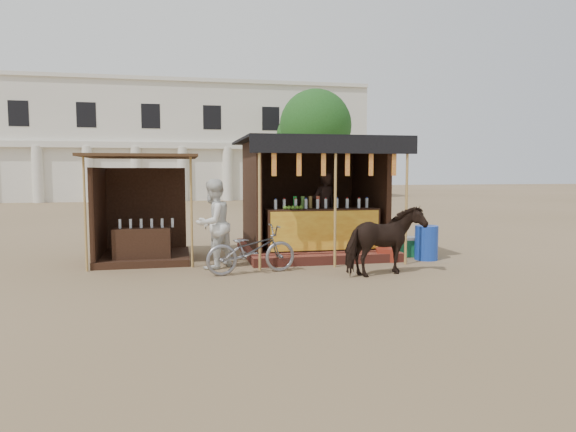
# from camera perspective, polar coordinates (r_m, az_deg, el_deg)

# --- Properties ---
(ground) EXTENTS (120.00, 120.00, 0.00)m
(ground) POSITION_cam_1_polar(r_m,az_deg,el_deg) (9.21, 2.06, -7.70)
(ground) COLOR #846B4C
(ground) RESTS_ON ground
(main_stall) EXTENTS (3.60, 3.61, 2.78)m
(main_stall) POSITION_cam_1_polar(r_m,az_deg,el_deg) (12.53, 2.92, 0.46)
(main_stall) COLOR brown
(main_stall) RESTS_ON ground
(secondary_stall) EXTENTS (2.40, 2.40, 2.38)m
(secondary_stall) POSITION_cam_1_polar(r_m,az_deg,el_deg) (12.06, -16.56, -0.78)
(secondary_stall) COLOR #341E13
(secondary_stall) RESTS_ON ground
(cow) EXTENTS (1.74, 1.15, 1.35)m
(cow) POSITION_cam_1_polar(r_m,az_deg,el_deg) (10.09, 10.68, -2.76)
(cow) COLOR black
(cow) RESTS_ON ground
(motorbike) EXTENTS (1.91, 0.95, 0.96)m
(motorbike) POSITION_cam_1_polar(r_m,az_deg,el_deg) (10.17, -4.11, -3.75)
(motorbike) COLOR gray
(motorbike) RESTS_ON ground
(bystander) EXTENTS (1.14, 1.14, 1.86)m
(bystander) POSITION_cam_1_polar(r_m,az_deg,el_deg) (10.80, -8.31, -0.86)
(bystander) COLOR silver
(bystander) RESTS_ON ground
(blue_barrel) EXTENTS (0.56, 0.56, 0.78)m
(blue_barrel) POSITION_cam_1_polar(r_m,az_deg,el_deg) (12.15, 15.11, -2.88)
(blue_barrel) COLOR #173CAF
(blue_barrel) RESTS_ON ground
(red_crate) EXTENTS (0.53, 0.53, 0.29)m
(red_crate) POSITION_cam_1_polar(r_m,az_deg,el_deg) (11.78, 10.82, -4.25)
(red_crate) COLOR maroon
(red_crate) RESTS_ON ground
(cooler) EXTENTS (0.74, 0.62, 0.46)m
(cooler) POSITION_cam_1_polar(r_m,az_deg,el_deg) (12.56, 12.49, -3.30)
(cooler) COLOR #166538
(cooler) RESTS_ON ground
(background_building) EXTENTS (26.00, 7.45, 8.18)m
(background_building) POSITION_cam_1_polar(r_m,az_deg,el_deg) (38.71, -11.70, 7.84)
(background_building) COLOR silver
(background_building) RESTS_ON ground
(tree) EXTENTS (4.50, 4.40, 7.00)m
(tree) POSITION_cam_1_polar(r_m,az_deg,el_deg) (31.98, 2.68, 9.72)
(tree) COLOR #382314
(tree) RESTS_ON ground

